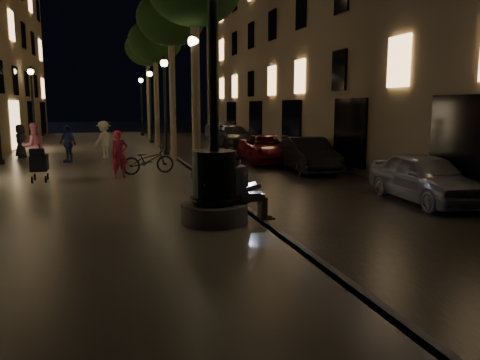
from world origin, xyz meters
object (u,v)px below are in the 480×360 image
object	(u,v)px
lamp_curb_a	(194,86)
pedestrian_blue	(68,144)
seated_man_laptop	(243,186)
car_third	(267,149)
lamp_curb_c	(150,96)
car_front	(425,178)
car_fifth	(220,131)
bicycle	(148,160)
lamp_curb_d	(141,98)
pedestrian_dark	(21,141)
pedestrian_red	(119,154)
pedestrian_pink	(34,146)
fountain_lamppost	(214,174)
car_second	(308,155)
tree_second	(171,20)
tree_third	(155,42)
lamp_curb_b	(165,93)
tree_far	(147,49)
car_rear	(232,137)
lamp_left_c	(32,95)
pedestrian_white	(104,140)
stroller	(39,163)

from	to	relation	value
lamp_curb_a	pedestrian_blue	bearing A→B (deg)	126.66
seated_man_laptop	car_third	distance (m)	11.95
lamp_curb_c	car_front	xyz separation A→B (m)	(5.50, -20.58, -2.56)
car_fifth	bicycle	bearing A→B (deg)	-111.37
lamp_curb_d	pedestrian_dark	bearing A→B (deg)	-113.33
pedestrian_red	pedestrian_pink	xyz separation A→B (m)	(-3.07, 3.08, 0.09)
fountain_lamppost	pedestrian_red	world-z (taller)	fountain_lamppost
car_second	pedestrian_blue	world-z (taller)	pedestrian_blue
tree_second	lamp_curb_d	xyz separation A→B (m)	(-0.10, 18.00, -3.10)
lamp_curb_c	tree_third	bearing A→B (deg)	-90.00
lamp_curb_b	tree_far	bearing A→B (deg)	89.54
fountain_lamppost	pedestrian_pink	distance (m)	11.01
car_rear	pedestrian_dark	size ratio (longest dim) A/B	3.13
lamp_left_c	pedestrian_blue	world-z (taller)	lamp_left_c
pedestrian_dark	bicycle	size ratio (longest dim) A/B	0.83
lamp_curb_b	lamp_curb_c	world-z (taller)	same
pedestrian_dark	bicycle	world-z (taller)	pedestrian_dark
car_fifth	pedestrian_red	size ratio (longest dim) A/B	2.71
fountain_lamppost	tree_far	xyz separation A→B (m)	(0.78, 24.00, 5.22)
tree_third	car_second	xyz separation A→B (m)	(4.87, -10.25, -5.45)
fountain_lamppost	seated_man_laptop	world-z (taller)	fountain_lamppost
seated_man_laptop	tree_second	distance (m)	13.16
car_front	pedestrian_dark	distance (m)	17.86
tree_second	pedestrian_white	bearing A→B (deg)	158.34
car_fifth	lamp_left_c	bearing A→B (deg)	-164.84
bicycle	car_second	bearing A→B (deg)	-99.63
stroller	bicycle	xyz separation A→B (m)	(3.50, 0.80, -0.11)
tree_second	car_front	xyz separation A→B (m)	(5.40, -10.58, -5.66)
car_front	car_fifth	size ratio (longest dim) A/B	0.91
car_front	car_third	bearing A→B (deg)	100.54
pedestrian_white	pedestrian_blue	world-z (taller)	pedestrian_white
lamp_left_c	bicycle	bearing A→B (deg)	-68.61
lamp_left_c	car_front	xyz separation A→B (m)	(12.60, -20.58, -2.56)
stroller	pedestrian_blue	xyz separation A→B (m)	(0.49, 5.26, 0.20)
car_front	car_fifth	distance (m)	24.06
stroller	car_second	distance (m)	9.85
car_rear	seated_man_laptop	bearing A→B (deg)	-109.48
pedestrian_white	bicycle	size ratio (longest dim) A/B	0.92
lamp_curb_a	pedestrian_white	distance (m)	8.09
pedestrian_red	lamp_curb_d	bearing A→B (deg)	67.53
stroller	pedestrian_pink	bearing A→B (deg)	98.98
tree_second	bicycle	size ratio (longest dim) A/B	3.95
car_front	pedestrian_dark	size ratio (longest dim) A/B	2.54
pedestrian_red	pedestrian_dark	world-z (taller)	pedestrian_red
lamp_curb_b	pedestrian_pink	world-z (taller)	lamp_curb_b
lamp_curb_b	car_third	bearing A→B (deg)	-33.87
car_fifth	stroller	bearing A→B (deg)	-119.34
pedestrian_pink	bicycle	world-z (taller)	pedestrian_pink
lamp_left_c	pedestrian_pink	xyz separation A→B (m)	(1.61, -12.09, -2.14)
car_fifth	fountain_lamppost	bearing A→B (deg)	-103.99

